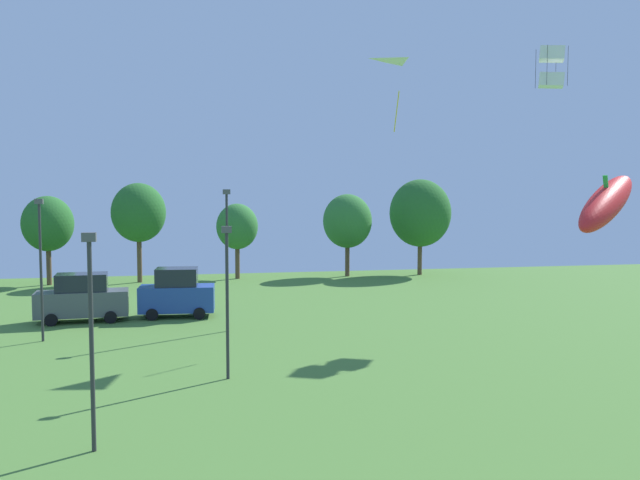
{
  "coord_description": "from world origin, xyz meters",
  "views": [
    {
      "loc": [
        -1.02,
        3.52,
        6.9
      ],
      "look_at": [
        1.54,
        16.74,
        5.92
      ],
      "focal_mm": 38.0,
      "sensor_mm": 36.0,
      "label": 1
    }
  ],
  "objects_px": {
    "light_post_1": "(91,328)",
    "light_post_3": "(227,292)",
    "kite_flying_0": "(552,67)",
    "light_post_2": "(227,252)",
    "kite_flying_1": "(408,74)",
    "kite_flying_5": "(606,203)",
    "parked_car_leftmost": "(82,298)",
    "treeline_tree_4": "(347,221)",
    "treeline_tree_2": "(139,213)",
    "treeline_tree_3": "(237,227)",
    "treeline_tree_1": "(48,224)",
    "light_post_0": "(41,262)",
    "treeline_tree_5": "(420,213)",
    "parked_car_second_from_left": "(177,293)"
  },
  "relations": [
    {
      "from": "treeline_tree_4",
      "to": "light_post_2",
      "type": "bearing_deg",
      "value": -118.34
    },
    {
      "from": "parked_car_leftmost",
      "to": "light_post_2",
      "type": "xyz_separation_m",
      "value": [
        7.4,
        -3.93,
        2.65
      ]
    },
    {
      "from": "kite_flying_5",
      "to": "kite_flying_1",
      "type": "bearing_deg",
      "value": 89.75
    },
    {
      "from": "treeline_tree_2",
      "to": "kite_flying_1",
      "type": "bearing_deg",
      "value": -54.48
    },
    {
      "from": "light_post_1",
      "to": "light_post_3",
      "type": "xyz_separation_m",
      "value": [
        3.88,
        6.3,
        -0.1
      ]
    },
    {
      "from": "treeline_tree_5",
      "to": "kite_flying_1",
      "type": "bearing_deg",
      "value": -111.1
    },
    {
      "from": "kite_flying_1",
      "to": "light_post_1",
      "type": "bearing_deg",
      "value": -133.48
    },
    {
      "from": "kite_flying_0",
      "to": "light_post_2",
      "type": "distance_m",
      "value": 19.74
    },
    {
      "from": "light_post_2",
      "to": "treeline_tree_5",
      "type": "xyz_separation_m",
      "value": [
        16.79,
        19.67,
        1.18
      ]
    },
    {
      "from": "kite_flying_1",
      "to": "light_post_3",
      "type": "distance_m",
      "value": 15.29
    },
    {
      "from": "parked_car_leftmost",
      "to": "light_post_2",
      "type": "relative_size",
      "value": 0.69
    },
    {
      "from": "parked_car_second_from_left",
      "to": "light_post_3",
      "type": "distance_m",
      "value": 13.16
    },
    {
      "from": "kite_flying_1",
      "to": "light_post_1",
      "type": "distance_m",
      "value": 21.33
    },
    {
      "from": "treeline_tree_1",
      "to": "kite_flying_0",
      "type": "bearing_deg",
      "value": -32.53
    },
    {
      "from": "light_post_1",
      "to": "treeline_tree_2",
      "type": "bearing_deg",
      "value": 91.97
    },
    {
      "from": "light_post_2",
      "to": "treeline_tree_4",
      "type": "relative_size",
      "value": 1.05
    },
    {
      "from": "light_post_0",
      "to": "treeline_tree_3",
      "type": "height_order",
      "value": "light_post_0"
    },
    {
      "from": "parked_car_second_from_left",
      "to": "treeline_tree_2",
      "type": "bearing_deg",
      "value": 105.49
    },
    {
      "from": "treeline_tree_2",
      "to": "light_post_0",
      "type": "bearing_deg",
      "value": -98.41
    },
    {
      "from": "light_post_1",
      "to": "treeline_tree_3",
      "type": "bearing_deg",
      "value": 79.85
    },
    {
      "from": "kite_flying_1",
      "to": "treeline_tree_5",
      "type": "bearing_deg",
      "value": 68.9
    },
    {
      "from": "light_post_0",
      "to": "treeline_tree_1",
      "type": "xyz_separation_m",
      "value": [
        -3.49,
        19.69,
        0.81
      ]
    },
    {
      "from": "light_post_2",
      "to": "treeline_tree_2",
      "type": "distance_m",
      "value": 20.08
    },
    {
      "from": "treeline_tree_5",
      "to": "treeline_tree_1",
      "type": "bearing_deg",
      "value": -178.77
    },
    {
      "from": "kite_flying_1",
      "to": "light_post_0",
      "type": "relative_size",
      "value": 0.45
    },
    {
      "from": "kite_flying_0",
      "to": "treeline_tree_1",
      "type": "distance_m",
      "value": 35.8
    },
    {
      "from": "kite_flying_1",
      "to": "kite_flying_5",
      "type": "distance_m",
      "value": 17.57
    },
    {
      "from": "light_post_0",
      "to": "light_post_1",
      "type": "height_order",
      "value": "light_post_0"
    },
    {
      "from": "parked_car_second_from_left",
      "to": "treeline_tree_1",
      "type": "xyz_separation_m",
      "value": [
        -9.45,
        14.71,
        3.18
      ]
    },
    {
      "from": "light_post_0",
      "to": "treeline_tree_5",
      "type": "relative_size",
      "value": 0.83
    },
    {
      "from": "parked_car_leftmost",
      "to": "treeline_tree_4",
      "type": "xyz_separation_m",
      "value": [
        18.11,
        15.93,
        3.21
      ]
    },
    {
      "from": "parked_car_leftmost",
      "to": "treeline_tree_3",
      "type": "height_order",
      "value": "treeline_tree_3"
    },
    {
      "from": "treeline_tree_4",
      "to": "kite_flying_5",
      "type": "bearing_deg",
      "value": -92.97
    },
    {
      "from": "parked_car_leftmost",
      "to": "light_post_0",
      "type": "xyz_separation_m",
      "value": [
        -1.07,
        -4.56,
        2.43
      ]
    },
    {
      "from": "light_post_0",
      "to": "treeline_tree_5",
      "type": "distance_m",
      "value": 32.44
    },
    {
      "from": "parked_car_second_from_left",
      "to": "treeline_tree_3",
      "type": "height_order",
      "value": "treeline_tree_3"
    },
    {
      "from": "kite_flying_5",
      "to": "parked_car_leftmost",
      "type": "height_order",
      "value": "kite_flying_5"
    },
    {
      "from": "light_post_3",
      "to": "treeline_tree_5",
      "type": "xyz_separation_m",
      "value": [
        17.26,
        28.19,
        1.87
      ]
    },
    {
      "from": "light_post_0",
      "to": "light_post_3",
      "type": "xyz_separation_m",
      "value": [
        7.99,
        -7.88,
        -0.47
      ]
    },
    {
      "from": "parked_car_second_from_left",
      "to": "light_post_2",
      "type": "relative_size",
      "value": 0.59
    },
    {
      "from": "treeline_tree_1",
      "to": "treeline_tree_4",
      "type": "xyz_separation_m",
      "value": [
        22.67,
        0.8,
        -0.03
      ]
    },
    {
      "from": "light_post_1",
      "to": "treeline_tree_1",
      "type": "xyz_separation_m",
      "value": [
        -7.6,
        33.87,
        1.18
      ]
    },
    {
      "from": "kite_flying_0",
      "to": "treeline_tree_3",
      "type": "height_order",
      "value": "kite_flying_0"
    },
    {
      "from": "treeline_tree_1",
      "to": "treeline_tree_4",
      "type": "distance_m",
      "value": 22.68
    },
    {
      "from": "kite_flying_5",
      "to": "treeline_tree_4",
      "type": "height_order",
      "value": "kite_flying_5"
    },
    {
      "from": "kite_flying_5",
      "to": "light_post_0",
      "type": "relative_size",
      "value": 0.51
    },
    {
      "from": "light_post_3",
      "to": "kite_flying_5",
      "type": "bearing_deg",
      "value": -43.82
    },
    {
      "from": "kite_flying_5",
      "to": "treeline_tree_5",
      "type": "height_order",
      "value": "treeline_tree_5"
    },
    {
      "from": "light_post_2",
      "to": "treeline_tree_5",
      "type": "height_order",
      "value": "treeline_tree_5"
    },
    {
      "from": "treeline_tree_1",
      "to": "treeline_tree_2",
      "type": "xyz_separation_m",
      "value": [
        6.43,
        0.2,
        0.76
      ]
    }
  ]
}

